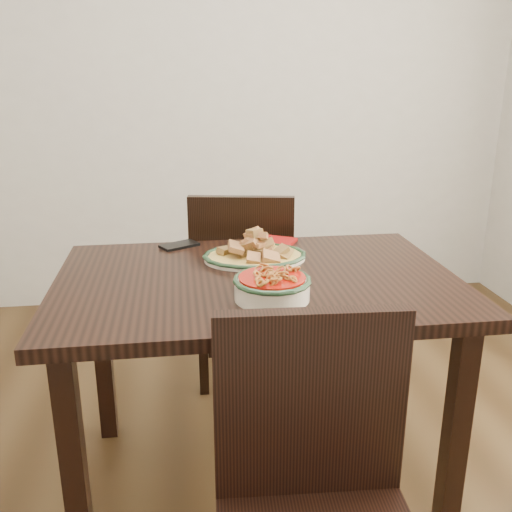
{
  "coord_description": "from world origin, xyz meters",
  "views": [
    {
      "loc": [
        -0.23,
        -1.6,
        1.36
      ],
      "look_at": [
        -0.0,
        0.06,
        0.81
      ],
      "focal_mm": 40.0,
      "sensor_mm": 36.0,
      "label": 1
    }
  ],
  "objects": [
    {
      "name": "wall_back",
      "position": [
        0.0,
        1.75,
        1.3
      ],
      "size": [
        3.5,
        0.1,
        2.6
      ],
      "primitive_type": "cube",
      "color": "beige",
      "rests_on": "ground"
    },
    {
      "name": "noodle_bowl",
      "position": [
        0.01,
        -0.14,
        0.79
      ],
      "size": [
        0.22,
        0.22,
        0.08
      ],
      "color": "beige",
      "rests_on": "dining_table"
    },
    {
      "name": "chair_far",
      "position": [
        0.03,
        0.68,
        0.5
      ],
      "size": [
        0.48,
        0.48,
        0.89
      ],
      "rotation": [
        0.0,
        0.0,
        2.97
      ],
      "color": "black",
      "rests_on": "ground"
    },
    {
      "name": "napkin",
      "position": [
        0.13,
        0.39,
        0.76
      ],
      "size": [
        0.15,
        0.15,
        0.01
      ],
      "primitive_type": "cube",
      "rotation": [
        0.0,
        0.0,
        -0.51
      ],
      "color": "maroon",
      "rests_on": "dining_table"
    },
    {
      "name": "smartphone",
      "position": [
        -0.24,
        0.39,
        0.76
      ],
      "size": [
        0.15,
        0.13,
        0.01
      ],
      "primitive_type": "cube",
      "rotation": [
        0.0,
        0.0,
        0.52
      ],
      "color": "black",
      "rests_on": "dining_table"
    },
    {
      "name": "dining_table",
      "position": [
        -0.0,
        0.04,
        0.65
      ],
      "size": [
        1.24,
        0.82,
        0.75
      ],
      "color": "black",
      "rests_on": "ground"
    },
    {
      "name": "chair_near",
      "position": [
        0.03,
        -0.66,
        0.5
      ],
      "size": [
        0.44,
        0.44,
        0.89
      ],
      "rotation": [
        0.0,
        0.0,
        -0.05
      ],
      "color": "black",
      "rests_on": "ground"
    },
    {
      "name": "floor",
      "position": [
        0.0,
        0.0,
        0.0
      ],
      "size": [
        3.5,
        3.5,
        0.0
      ],
      "primitive_type": "plane",
      "color": "#342210",
      "rests_on": "ground"
    },
    {
      "name": "fish_plate",
      "position": [
        0.01,
        0.21,
        0.79
      ],
      "size": [
        0.34,
        0.27,
        0.11
      ],
      "color": "silver",
      "rests_on": "dining_table"
    }
  ]
}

